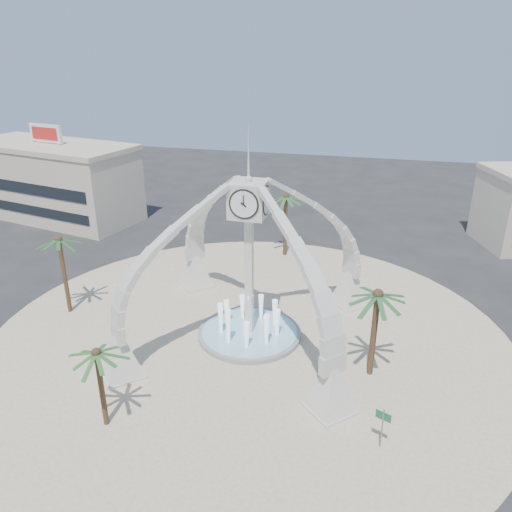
% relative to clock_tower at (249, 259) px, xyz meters
% --- Properties ---
extents(ground, '(140.00, 140.00, 0.00)m').
position_rel_clock_tower_xyz_m(ground, '(0.00, 0.00, -6.49)').
color(ground, '#282828').
rests_on(ground, ground).
extents(plaza, '(40.00, 40.00, 0.06)m').
position_rel_clock_tower_xyz_m(plaza, '(0.00, 0.00, -6.46)').
color(plaza, beige).
rests_on(plaza, ground).
extents(clock_tower, '(17.94, 17.94, 16.30)m').
position_rel_clock_tower_xyz_m(clock_tower, '(0.00, 0.00, 0.00)').
color(clock_tower, silver).
rests_on(clock_tower, ground).
extents(fountain, '(8.00, 8.00, 3.62)m').
position_rel_clock_tower_xyz_m(fountain, '(0.00, 0.00, -6.20)').
color(fountain, gray).
rests_on(fountain, ground).
extents(building_nw, '(23.75, 13.73, 11.90)m').
position_rel_clock_tower_xyz_m(building_nw, '(-32.00, 22.00, -1.66)').
color(building_nw, beige).
rests_on(building_nw, ground).
extents(palm_east, '(4.63, 4.63, 6.98)m').
position_rel_clock_tower_xyz_m(palm_east, '(9.29, -2.63, -0.41)').
color(palm_east, brown).
rests_on(palm_east, ground).
extents(palm_west, '(4.88, 4.88, 7.30)m').
position_rel_clock_tower_xyz_m(palm_west, '(-15.75, -0.11, -0.02)').
color(palm_west, brown).
rests_on(palm_west, ground).
extents(palm_north, '(5.16, 5.16, 7.33)m').
position_rel_clock_tower_xyz_m(palm_north, '(-0.56, 16.55, -0.04)').
color(palm_north, brown).
rests_on(palm_north, ground).
extents(palm_south, '(4.04, 4.04, 5.71)m').
position_rel_clock_tower_xyz_m(palm_south, '(-5.71, -11.61, -1.50)').
color(palm_south, brown).
rests_on(palm_south, ground).
extents(street_sign, '(0.91, 0.42, 2.67)m').
position_rel_clock_tower_xyz_m(street_sign, '(10.16, -9.48, -4.58)').
color(street_sign, slate).
rests_on(street_sign, ground).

